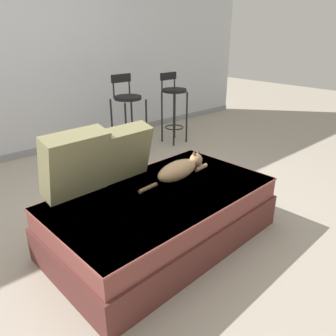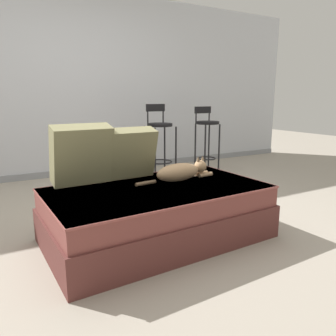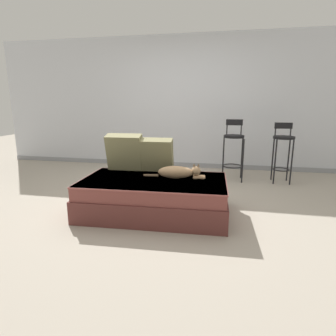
# 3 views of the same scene
# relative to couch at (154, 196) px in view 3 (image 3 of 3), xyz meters

# --- Properties ---
(ground_plane) EXTENTS (16.00, 16.00, 0.00)m
(ground_plane) POSITION_rel_couch_xyz_m (0.00, 0.40, -0.22)
(ground_plane) COLOR #A89E8E
(ground_plane) RESTS_ON ground
(wall_back_panel) EXTENTS (8.00, 0.10, 2.60)m
(wall_back_panel) POSITION_rel_couch_xyz_m (0.00, 2.65, 1.08)
(wall_back_panel) COLOR silver
(wall_back_panel) RESTS_ON ground
(wall_baseboard_trim) EXTENTS (8.00, 0.02, 0.09)m
(wall_baseboard_trim) POSITION_rel_couch_xyz_m (0.00, 2.60, -0.17)
(wall_baseboard_trim) COLOR gray
(wall_baseboard_trim) RESTS_ON ground
(couch) EXTENTS (1.75, 1.05, 0.43)m
(couch) POSITION_rel_couch_xyz_m (0.00, 0.00, 0.00)
(couch) COLOR brown
(couch) RESTS_ON ground
(throw_pillow_corner) EXTENTS (0.47, 0.29, 0.49)m
(throw_pillow_corner) POSITION_rel_couch_xyz_m (-0.49, 0.37, 0.46)
(throw_pillow_corner) COLOR #847F56
(throw_pillow_corner) RESTS_ON couch
(throw_pillow_middle) EXTENTS (0.43, 0.27, 0.44)m
(throw_pillow_middle) POSITION_rel_couch_xyz_m (-0.06, 0.39, 0.43)
(throw_pillow_middle) COLOR #847F56
(throw_pillow_middle) RESTS_ON couch
(cat) EXTENTS (0.75, 0.21, 0.19)m
(cat) POSITION_rel_couch_xyz_m (0.27, 0.10, 0.29)
(cat) COLOR tan
(cat) RESTS_ON couch
(bar_stool_near_window) EXTENTS (0.34, 0.34, 1.03)m
(bar_stool_near_window) POSITION_rel_couch_xyz_m (0.95, 1.76, 0.38)
(bar_stool_near_window) COLOR black
(bar_stool_near_window) RESTS_ON ground
(bar_stool_by_doorway) EXTENTS (0.34, 0.34, 0.99)m
(bar_stool_by_doorway) POSITION_rel_couch_xyz_m (1.75, 1.76, 0.40)
(bar_stool_by_doorway) COLOR black
(bar_stool_by_doorway) RESTS_ON ground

